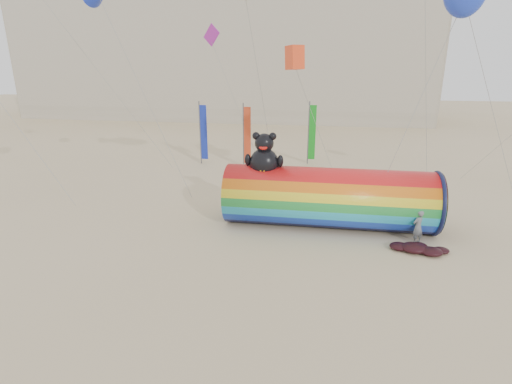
% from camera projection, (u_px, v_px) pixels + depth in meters
% --- Properties ---
extents(ground, '(160.00, 160.00, 0.00)m').
position_uv_depth(ground, '(240.00, 251.00, 18.26)').
color(ground, '#CCB58C').
rests_on(ground, ground).
extents(hotel_building, '(60.40, 15.40, 20.60)m').
position_uv_depth(hotel_building, '(222.00, 47.00, 59.98)').
color(hotel_building, '#B7AD99').
rests_on(hotel_building, ground).
extents(windsock_assembly, '(10.72, 3.27, 4.94)m').
position_uv_depth(windsock_assembly, '(328.00, 196.00, 20.61)').
color(windsock_assembly, red).
rests_on(windsock_assembly, ground).
extents(kite_handler, '(0.73, 0.68, 1.68)m').
position_uv_depth(kite_handler, '(418.00, 227.00, 18.81)').
color(kite_handler, slate).
rests_on(kite_handler, ground).
extents(fabric_bundle, '(2.62, 1.35, 0.41)m').
position_uv_depth(fabric_bundle, '(418.00, 248.00, 18.15)').
color(fabric_bundle, '#350910').
rests_on(fabric_bundle, ground).
extents(festival_banners, '(9.55, 2.30, 5.20)m').
position_uv_depth(festival_banners, '(254.00, 134.00, 32.69)').
color(festival_banners, '#59595E').
rests_on(festival_banners, ground).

